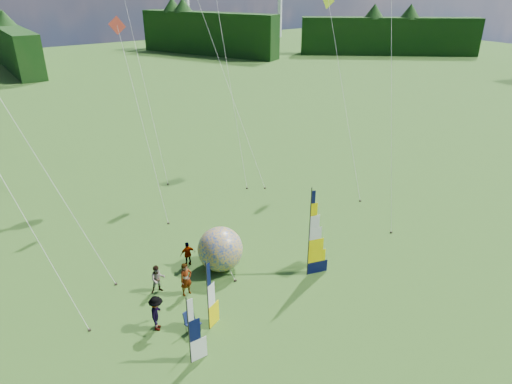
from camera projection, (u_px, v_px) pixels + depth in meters
ground at (317, 314)px, 22.95m from camera, size 220.00×220.00×0.00m
treeline_ring at (322, 246)px, 21.24m from camera, size 210.00×210.00×8.00m
feather_banner_main at (309, 235)px, 24.83m from camera, size 1.40×0.47×5.28m
side_banner_left at (208, 298)px, 21.14m from camera, size 0.98×0.51×3.70m
side_banner_far at (189, 333)px, 19.30m from camera, size 1.01×0.12×3.41m
bol_inflatable at (220, 249)px, 26.01m from camera, size 2.82×2.82×2.59m
spectator_a at (186, 279)px, 23.98m from camera, size 0.74×0.53×1.89m
spectator_b at (158, 279)px, 24.24m from camera, size 0.85×0.56×1.61m
spectator_c at (157, 313)px, 21.58m from camera, size 1.00×1.26×1.85m
spectator_d at (188, 254)px, 26.52m from camera, size 0.94×0.50×1.53m
camp_chair at (193, 322)px, 21.54m from camera, size 0.80×0.80×1.13m
kite_whale at (213, 35)px, 35.86m from camera, size 9.24×15.48×22.45m
kite_rainbow_delta at (27, 128)px, 23.41m from camera, size 13.08×15.15×16.63m
kite_parafoil at (393, 72)px, 29.83m from camera, size 9.54×11.38×19.46m
small_kite_red at (142, 117)px, 31.07m from camera, size 4.37×9.33×13.44m
small_kite_orange at (229, 72)px, 35.70m from camera, size 4.66×9.71×17.24m
small_kite_yellow at (344, 90)px, 35.07m from camera, size 6.50×11.03×14.93m
small_kite_pink at (5, 177)px, 20.21m from camera, size 8.61×10.07×14.67m
small_kite_green at (138, 52)px, 36.51m from camera, size 6.62×11.60×19.88m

